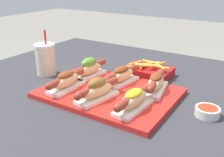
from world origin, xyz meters
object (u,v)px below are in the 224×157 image
(hot_dog_0, at_px, (66,80))
(hot_dog_5, at_px, (156,83))
(hot_dog_1, at_px, (97,90))
(fries_basket, at_px, (148,71))
(hot_dog_3, at_px, (89,68))
(sauce_bowl, at_px, (207,111))
(serving_tray, at_px, (109,93))
(drink_cup, at_px, (46,59))
(hot_dog_2, at_px, (134,100))
(hot_dog_4, at_px, (121,75))

(hot_dog_0, bearing_deg, hot_dog_5, 28.91)
(hot_dog_1, distance_m, fries_basket, 0.34)
(hot_dog_3, distance_m, sauce_bowl, 0.48)
(hot_dog_0, xyz_separation_m, sauce_bowl, (0.47, 0.11, -0.04))
(serving_tray, bearing_deg, hot_dog_1, -87.14)
(hot_dog_0, relative_size, sauce_bowl, 2.66)
(sauce_bowl, distance_m, drink_cup, 0.68)
(sauce_bowl, bearing_deg, hot_dog_0, -167.23)
(hot_dog_0, bearing_deg, hot_dog_3, 92.12)
(drink_cup, bearing_deg, hot_dog_2, -12.99)
(hot_dog_3, xyz_separation_m, fries_basket, (0.18, 0.18, -0.03))
(sauce_bowl, height_order, drink_cup, drink_cup)
(hot_dog_3, bearing_deg, drink_cup, -169.21)
(hot_dog_0, xyz_separation_m, hot_dog_1, (0.14, -0.01, 0.00))
(hot_dog_5, bearing_deg, hot_dog_3, -177.86)
(hot_dog_5, bearing_deg, hot_dog_4, -178.20)
(serving_tray, relative_size, hot_dog_4, 2.36)
(hot_dog_4, bearing_deg, sauce_bowl, -7.37)
(hot_dog_1, xyz_separation_m, drink_cup, (-0.35, 0.11, 0.02))
(drink_cup, bearing_deg, hot_dog_1, -18.17)
(sauce_bowl, bearing_deg, fries_basket, 143.95)
(hot_dog_2, bearing_deg, sauce_bowl, 29.95)
(hot_dog_5, height_order, sauce_bowl, hot_dog_5)
(hot_dog_0, xyz_separation_m, hot_dog_2, (0.28, -0.01, -0.00))
(hot_dog_4, bearing_deg, hot_dog_5, 1.80)
(hot_dog_2, xyz_separation_m, hot_dog_3, (-0.28, 0.15, 0.00))
(hot_dog_3, relative_size, fries_basket, 1.01)
(hot_dog_3, relative_size, hot_dog_4, 1.00)
(hot_dog_2, height_order, drink_cup, drink_cup)
(hot_dog_0, bearing_deg, sauce_bowl, 12.77)
(serving_tray, xyz_separation_m, hot_dog_4, (0.00, 0.08, 0.04))
(fries_basket, bearing_deg, hot_dog_1, -95.07)
(hot_dog_1, xyz_separation_m, hot_dog_5, (0.14, 0.16, -0.00))
(serving_tray, xyz_separation_m, hot_dog_3, (-0.14, 0.07, 0.04))
(fries_basket, bearing_deg, hot_dog_4, -100.06)
(hot_dog_0, bearing_deg, hot_dog_4, 46.84)
(fries_basket, bearing_deg, hot_dog_5, -57.89)
(drink_cup, bearing_deg, serving_tray, -5.89)
(hot_dog_1, bearing_deg, hot_dog_3, 133.96)
(serving_tray, xyz_separation_m, hot_dog_0, (-0.14, -0.07, 0.04))
(hot_dog_4, height_order, hot_dog_5, hot_dog_4)
(hot_dog_0, xyz_separation_m, hot_dog_4, (0.14, 0.15, 0.00))
(hot_dog_2, distance_m, hot_dog_4, 0.21)
(hot_dog_3, relative_size, hot_dog_5, 1.01)
(serving_tray, bearing_deg, drink_cup, 174.11)
(hot_dog_3, height_order, hot_dog_5, hot_dog_3)
(hot_dog_1, relative_size, fries_basket, 1.00)
(hot_dog_0, distance_m, hot_dog_5, 0.32)
(hot_dog_3, distance_m, drink_cup, 0.21)
(hot_dog_1, bearing_deg, hot_dog_4, 90.52)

